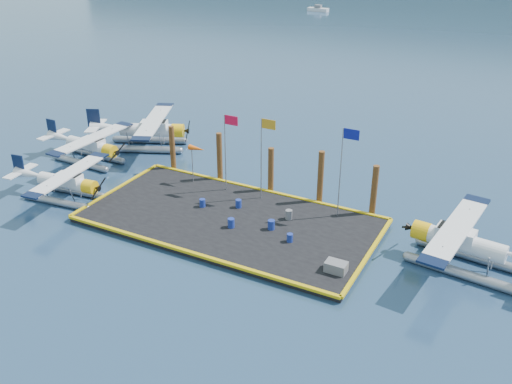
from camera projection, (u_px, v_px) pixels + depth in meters
ground at (230, 223)px, 39.71m from camera, size 4000.00×4000.00×0.00m
dock at (230, 221)px, 39.62m from camera, size 20.00×10.00×0.40m
dock_bumpers at (230, 217)px, 39.49m from camera, size 20.25×10.25×0.18m
seaplane_a at (66, 184)px, 42.33m from camera, size 7.71×8.51×3.01m
seaplane_b at (90, 148)px, 48.67m from camera, size 8.05×8.87×3.16m
seaplane_c at (150, 132)px, 51.61m from camera, size 9.39×9.88×3.61m
seaplane_d at (461, 245)px, 34.24m from camera, size 8.93×9.86×3.49m
drum_0 at (202, 203)px, 40.94m from camera, size 0.42×0.42×0.60m
drum_1 at (271, 225)px, 38.02m from camera, size 0.47×0.47×0.66m
drum_2 at (290, 238)px, 36.61m from camera, size 0.40×0.40×0.56m
drum_3 at (231, 223)px, 38.26m from camera, size 0.46×0.46×0.65m
drum_4 at (289, 215)px, 39.29m from camera, size 0.48×0.48×0.67m
drum_5 at (238, 204)px, 40.84m from camera, size 0.43×0.43×0.61m
crate at (336, 267)px, 33.55m from camera, size 1.27×0.85×0.63m
flagpole_red at (227, 141)px, 41.74m from camera, size 1.14×0.08×6.00m
flagpole_yellow at (264, 147)px, 40.44m from camera, size 1.14×0.08×6.20m
flagpole_blue at (344, 160)px, 37.86m from camera, size 1.14×0.08×6.50m
windsock at (197, 149)px, 43.39m from camera, size 1.40×0.44×3.12m
piling_0 at (173, 149)px, 46.66m from camera, size 0.44×0.44×4.00m
piling_1 at (220, 158)px, 44.74m from camera, size 0.44×0.44×4.20m
piling_2 at (271, 172)px, 42.95m from camera, size 0.44×0.44×3.80m
piling_3 at (320, 179)px, 41.17m from camera, size 0.44×0.44×4.30m
piling_4 at (374, 192)px, 39.57m from camera, size 0.44×0.44×4.00m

